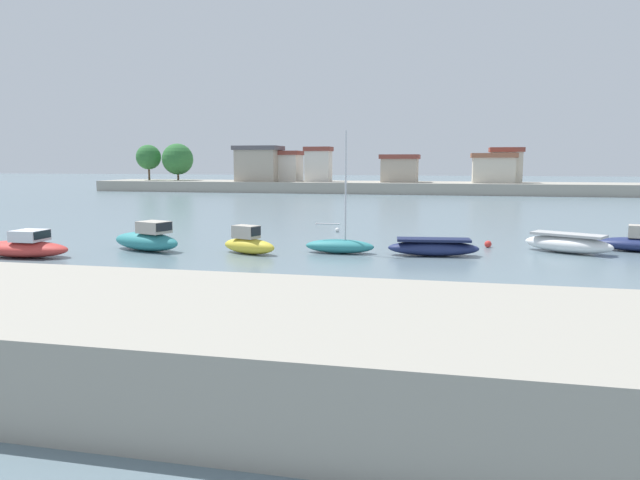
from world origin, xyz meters
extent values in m
plane|color=slate|center=(0.00, 0.00, 0.00)|extent=(400.00, 400.00, 0.00)
cube|color=#9E998C|center=(0.00, -8.36, 0.96)|extent=(95.24, 6.96, 1.93)
ellipsoid|color=#C63833|center=(-13.96, 6.32, 0.43)|extent=(5.35, 2.08, 0.87)
cube|color=silver|center=(-13.48, 6.33, 1.16)|extent=(1.54, 1.52, 0.59)
cube|color=black|center=(-12.72, 6.35, 1.22)|extent=(0.10, 1.35, 0.41)
ellipsoid|color=teal|center=(-8.67, 9.85, 0.52)|extent=(5.05, 3.17, 1.04)
cube|color=#BCB2A3|center=(-8.03, 9.62, 1.38)|extent=(1.96, 1.75, 0.67)
cube|color=black|center=(-7.26, 9.35, 1.45)|extent=(0.46, 1.11, 0.47)
ellipsoid|color=yellow|center=(-2.51, 9.99, 0.43)|extent=(3.60, 2.29, 0.85)
cube|color=#BCB2A3|center=(-2.71, 10.06, 1.21)|extent=(1.61, 1.31, 0.70)
cube|color=black|center=(-2.06, 9.82, 1.28)|extent=(0.35, 0.76, 0.49)
ellipsoid|color=teal|center=(2.32, 11.31, 0.38)|extent=(3.85, 1.32, 0.77)
cylinder|color=silver|center=(2.64, 11.31, 3.74)|extent=(0.10, 0.10, 5.95)
cylinder|color=#B7B7BC|center=(1.64, 11.31, 1.61)|extent=(1.36, 0.09, 0.08)
ellipsoid|color=navy|center=(7.43, 11.54, 0.40)|extent=(5.00, 1.98, 0.80)
cube|color=#161E41|center=(7.43, 11.54, 0.87)|extent=(4.00, 1.64, 0.14)
ellipsoid|color=white|center=(14.72, 14.23, 0.47)|extent=(4.97, 3.70, 0.95)
cube|color=#AFAFAF|center=(14.72, 14.23, 1.02)|extent=(4.01, 3.01, 0.14)
ellipsoid|color=navy|center=(18.80, 15.64, 0.39)|extent=(4.96, 2.87, 0.78)
sphere|color=white|center=(0.32, 20.95, 0.16)|extent=(0.31, 0.31, 0.31)
sphere|color=red|center=(10.50, 15.32, 0.21)|extent=(0.41, 0.41, 0.41)
sphere|color=orange|center=(16.33, 17.98, 0.18)|extent=(0.36, 0.36, 0.36)
cube|color=#9E998C|center=(0.00, 75.98, 0.88)|extent=(103.45, 11.25, 1.76)
cube|color=#B2A38E|center=(-23.65, 74.74, 4.37)|extent=(6.87, 5.56, 5.22)
cube|color=#565156|center=(-23.65, 74.74, 7.33)|extent=(7.55, 6.11, 0.70)
cube|color=beige|center=(-19.43, 77.18, 3.97)|extent=(4.60, 5.16, 4.42)
cube|color=brown|center=(-19.43, 77.18, 6.53)|extent=(5.06, 5.67, 0.70)
cube|color=beige|center=(-13.35, 74.95, 4.27)|extent=(4.04, 3.17, 5.02)
cube|color=brown|center=(-13.35, 74.95, 7.13)|extent=(4.44, 3.49, 0.70)
cube|color=#B2A38E|center=(-0.03, 76.16, 3.63)|extent=(5.67, 5.75, 3.74)
cube|color=brown|center=(-0.03, 76.16, 5.84)|extent=(6.23, 6.33, 0.70)
cube|color=beige|center=(14.57, 76.08, 3.71)|extent=(6.28, 5.54, 3.91)
cube|color=#995B42|center=(14.57, 76.08, 6.02)|extent=(6.91, 6.09, 0.70)
cube|color=beige|center=(16.54, 77.07, 4.16)|extent=(4.75, 4.20, 4.81)
cube|color=brown|center=(16.54, 77.07, 6.92)|extent=(5.22, 4.62, 0.70)
cylinder|color=brown|center=(-39.48, 76.74, 2.53)|extent=(0.36, 0.36, 1.55)
sphere|color=#2D6B33|center=(-39.48, 76.74, 5.51)|extent=(5.50, 5.50, 5.50)
cylinder|color=brown|center=(-45.09, 76.62, 2.93)|extent=(0.36, 0.36, 2.34)
sphere|color=#2D6B33|center=(-45.09, 76.62, 5.87)|extent=(4.41, 4.41, 4.41)
camera|label=1|loc=(8.31, -20.35, 5.04)|focal=32.91mm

